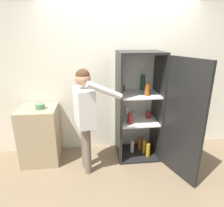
% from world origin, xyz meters
% --- Properties ---
extents(ground_plane, '(12.00, 12.00, 0.00)m').
position_xyz_m(ground_plane, '(0.00, 0.00, 0.00)').
color(ground_plane, '#7A664C').
extents(wall_back, '(7.00, 0.06, 2.55)m').
position_xyz_m(wall_back, '(0.00, 0.98, 1.27)').
color(wall_back, silver).
rests_on(wall_back, ground_plane).
extents(refrigerator, '(0.96, 1.25, 1.75)m').
position_xyz_m(refrigerator, '(0.36, 0.53, 0.86)').
color(refrigerator, black).
rests_on(refrigerator, ground_plane).
extents(person, '(0.69, 0.53, 1.56)m').
position_xyz_m(person, '(-0.60, 0.29, 0.99)').
color(person, '#726656').
rests_on(person, ground_plane).
extents(counter, '(0.58, 0.57, 0.91)m').
position_xyz_m(counter, '(-1.34, 0.64, 0.46)').
color(counter, tan).
rests_on(counter, ground_plane).
extents(bowl, '(0.14, 0.14, 0.08)m').
position_xyz_m(bowl, '(-1.28, 0.59, 0.95)').
color(bowl, '#517F5B').
rests_on(bowl, counter).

